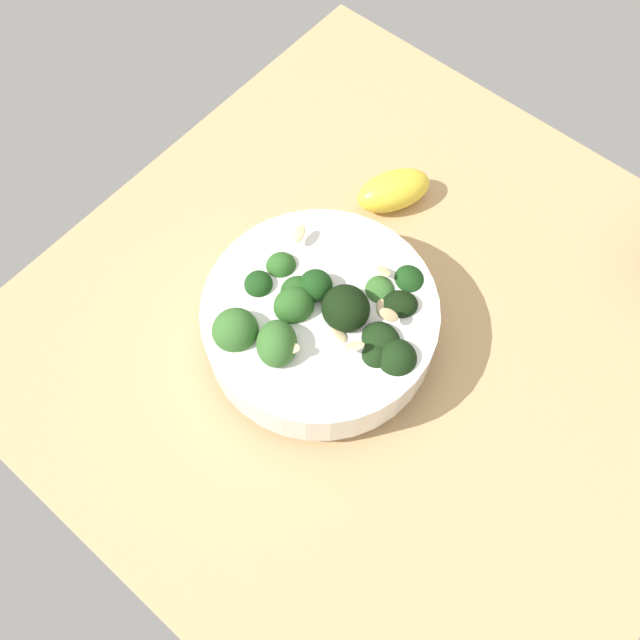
{
  "coord_description": "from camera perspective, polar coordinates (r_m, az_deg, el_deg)",
  "views": [
    {
      "loc": [
        26.83,
        14.54,
        61.59
      ],
      "look_at": [
        4.74,
        -4.19,
        4.0
      ],
      "focal_mm": 40.47,
      "sensor_mm": 36.0,
      "label": 1
    }
  ],
  "objects": [
    {
      "name": "ground_plane",
      "position": [
        0.7,
        5.1,
        -1.52
      ],
      "size": [
        63.29,
        63.29,
        3.92
      ],
      "primitive_type": "cube",
      "color": "tan"
    },
    {
      "name": "bowl_of_broccoli",
      "position": [
        0.64,
        0.03,
        -0.01
      ],
      "size": [
        20.95,
        21.1,
        10.01
      ],
      "color": "white",
      "rests_on": "ground_plane"
    },
    {
      "name": "lemon_wedge",
      "position": [
        0.75,
        5.84,
        10.15
      ],
      "size": [
        8.9,
        7.41,
        3.84
      ],
      "primitive_type": "ellipsoid",
      "rotation": [
        0.0,
        0.0,
        5.79
      ],
      "color": "yellow",
      "rests_on": "ground_plane"
    }
  ]
}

